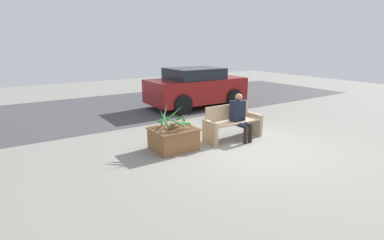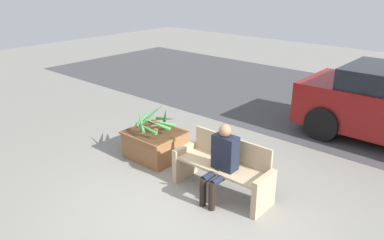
# 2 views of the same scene
# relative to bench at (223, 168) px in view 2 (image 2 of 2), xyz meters

# --- Properties ---
(ground_plane) EXTENTS (30.00, 30.00, 0.00)m
(ground_plane) POSITION_rel_bench_xyz_m (-0.17, -0.74, -0.42)
(ground_plane) COLOR gray
(road_surface) EXTENTS (20.00, 6.00, 0.01)m
(road_surface) POSITION_rel_bench_xyz_m (-0.17, 5.45, -0.42)
(road_surface) COLOR #424244
(road_surface) RESTS_ON ground_plane
(bench) EXTENTS (1.62, 0.55, 0.89)m
(bench) POSITION_rel_bench_xyz_m (0.00, 0.00, 0.00)
(bench) COLOR tan
(bench) RESTS_ON ground_plane
(person_seated) EXTENTS (0.38, 0.58, 1.22)m
(person_seated) POSITION_rel_bench_xyz_m (0.09, -0.18, 0.25)
(person_seated) COLOR black
(person_seated) RESTS_ON ground_plane
(planter_box) EXTENTS (1.02, 0.88, 0.52)m
(planter_box) POSITION_rel_bench_xyz_m (-1.71, 0.14, -0.14)
(planter_box) COLOR brown
(planter_box) RESTS_ON ground_plane
(potted_plant) EXTENTS (0.76, 0.72, 0.53)m
(potted_plant) POSITION_rel_bench_xyz_m (-1.69, 0.14, 0.34)
(potted_plant) COLOR brown
(potted_plant) RESTS_ON planter_box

